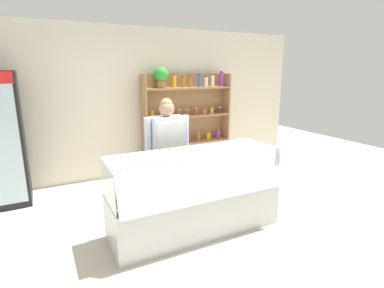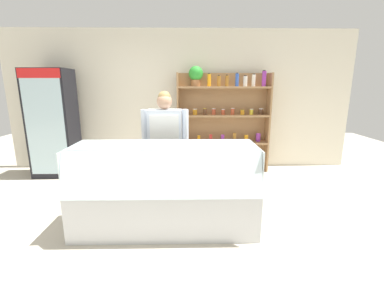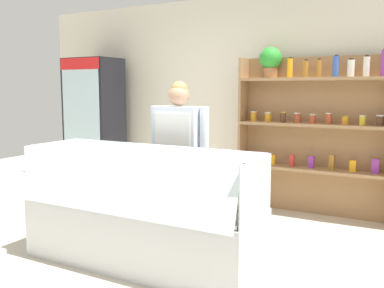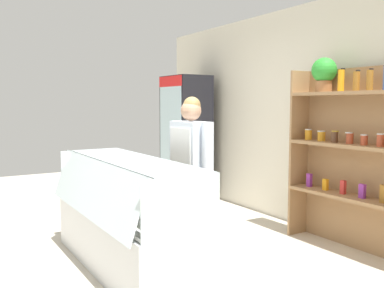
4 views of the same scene
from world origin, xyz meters
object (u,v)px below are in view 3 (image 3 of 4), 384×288
Objects in this scene: shelving_unit at (309,122)px; shop_clerk at (179,147)px; drinks_fridge at (95,125)px; deli_display_case at (141,229)px.

shop_clerk is (-0.94, -1.42, -0.19)m from shelving_unit.
drinks_fridge is at bearing -175.90° from shelving_unit.
shelving_unit is (3.08, 0.22, 0.15)m from drinks_fridge.
deli_display_case is at bearing -86.67° from shop_clerk.
drinks_fridge is 1.23× the size of shop_clerk.
drinks_fridge is 0.97× the size of shelving_unit.
drinks_fridge reaches higher than deli_display_case.
deli_display_case is 0.95m from shop_clerk.
shelving_unit reaches higher than deli_display_case.
shop_clerk is at bearing -29.36° from drinks_fridge.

